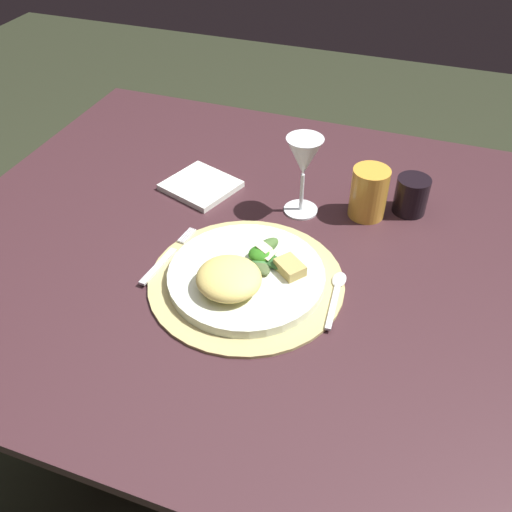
# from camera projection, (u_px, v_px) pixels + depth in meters

# --- Properties ---
(ground_plane) EXTENTS (6.00, 6.00, 0.00)m
(ground_plane) POSITION_uv_depth(u_px,v_px,m) (252.00, 450.00, 1.56)
(ground_plane) COLOR #292D1D
(dining_table) EXTENTS (1.20, 1.04, 0.75)m
(dining_table) POSITION_uv_depth(u_px,v_px,m) (251.00, 292.00, 1.16)
(dining_table) COLOR #3B2126
(dining_table) RESTS_ON ground
(placemat) EXTENTS (0.34, 0.34, 0.01)m
(placemat) POSITION_uv_depth(u_px,v_px,m) (246.00, 281.00, 0.97)
(placemat) COLOR tan
(placemat) RESTS_ON dining_table
(dinner_plate) EXTENTS (0.27, 0.27, 0.02)m
(dinner_plate) POSITION_uv_depth(u_px,v_px,m) (246.00, 276.00, 0.97)
(dinner_plate) COLOR silver
(dinner_plate) RESTS_ON placemat
(pasta_serving) EXTENTS (0.15, 0.15, 0.04)m
(pasta_serving) POSITION_uv_depth(u_px,v_px,m) (229.00, 278.00, 0.92)
(pasta_serving) COLOR #EAD06C
(pasta_serving) RESTS_ON dinner_plate
(salad_greens) EXTENTS (0.09, 0.11, 0.03)m
(salad_greens) POSITION_uv_depth(u_px,v_px,m) (264.00, 255.00, 0.98)
(salad_greens) COLOR #397536
(salad_greens) RESTS_ON dinner_plate
(bread_piece) EXTENTS (0.06, 0.06, 0.02)m
(bread_piece) POSITION_uv_depth(u_px,v_px,m) (290.00, 267.00, 0.95)
(bread_piece) COLOR tan
(bread_piece) RESTS_ON dinner_plate
(fork) EXTENTS (0.03, 0.17, 0.00)m
(fork) POSITION_uv_depth(u_px,v_px,m) (166.00, 258.00, 1.01)
(fork) COLOR silver
(fork) RESTS_ON placemat
(spoon) EXTENTS (0.03, 0.14, 0.01)m
(spoon) POSITION_uv_depth(u_px,v_px,m) (337.00, 290.00, 0.95)
(spoon) COLOR silver
(spoon) RESTS_ON placemat
(napkin) EXTENTS (0.17, 0.17, 0.01)m
(napkin) POSITION_uv_depth(u_px,v_px,m) (201.00, 186.00, 1.20)
(napkin) COLOR white
(napkin) RESTS_ON dining_table
(wine_glass) EXTENTS (0.07, 0.07, 0.16)m
(wine_glass) POSITION_uv_depth(u_px,v_px,m) (304.00, 160.00, 1.06)
(wine_glass) COLOR silver
(wine_glass) RESTS_ON dining_table
(amber_tumbler) EXTENTS (0.07, 0.07, 0.10)m
(amber_tumbler) POSITION_uv_depth(u_px,v_px,m) (369.00, 193.00, 1.09)
(amber_tumbler) COLOR gold
(amber_tumbler) RESTS_ON dining_table
(dark_tumbler) EXTENTS (0.07, 0.07, 0.08)m
(dark_tumbler) POSITION_uv_depth(u_px,v_px,m) (411.00, 195.00, 1.11)
(dark_tumbler) COLOR black
(dark_tumbler) RESTS_ON dining_table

